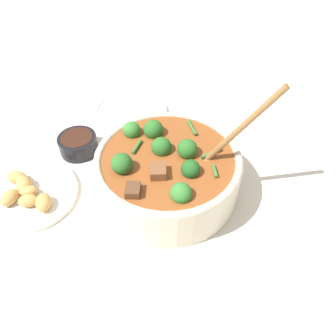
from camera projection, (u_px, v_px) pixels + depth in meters
name	position (u px, v px, depth m)	size (l,w,h in m)	color
ground_plane	(168.00, 189.00, 0.73)	(4.00, 4.00, 0.00)	silver
stew_bowl	(168.00, 171.00, 0.68)	(0.31, 0.30, 0.27)	beige
condiment_bowl	(78.00, 143.00, 0.80)	(0.09, 0.09, 0.04)	black
empty_plate	(130.00, 111.00, 0.91)	(0.20, 0.20, 0.02)	white
food_plate	(29.00, 194.00, 0.70)	(0.20, 0.20, 0.04)	white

